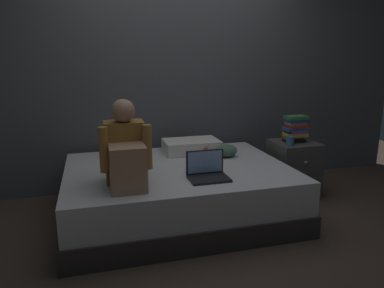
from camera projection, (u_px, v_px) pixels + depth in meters
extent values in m
plane|color=#47382D|center=(209.00, 227.00, 3.13)|extent=(8.00, 8.00, 0.00)
cube|color=#4C4F54|center=(176.00, 65.00, 3.94)|extent=(5.60, 0.10, 2.70)
cube|color=#332D2B|center=(178.00, 206.00, 3.33)|extent=(2.00, 1.50, 0.19)
cube|color=silver|center=(178.00, 181.00, 3.28)|extent=(1.96, 1.46, 0.28)
cube|color=#474442|center=(293.00, 168.00, 3.81)|extent=(0.44, 0.44, 0.58)
sphere|color=gray|center=(306.00, 163.00, 3.57)|extent=(0.04, 0.04, 0.04)
cube|color=olive|center=(125.00, 152.00, 2.82)|extent=(0.30, 0.20, 0.48)
sphere|color=#A87C5E|center=(123.00, 111.00, 2.71)|extent=(0.18, 0.18, 0.18)
cube|color=#A87C5E|center=(128.00, 168.00, 2.63)|extent=(0.26, 0.24, 0.34)
cylinder|color=olive|center=(104.00, 150.00, 2.63)|extent=(0.07, 0.07, 0.34)
cylinder|color=olive|center=(147.00, 147.00, 2.72)|extent=(0.07, 0.07, 0.34)
cube|color=black|center=(209.00, 179.00, 2.89)|extent=(0.32, 0.22, 0.02)
cube|color=black|center=(205.00, 162.00, 2.97)|extent=(0.32, 0.01, 0.20)
cube|color=#8CB2EA|center=(205.00, 162.00, 2.96)|extent=(0.29, 0.00, 0.18)
cube|color=silver|center=(191.00, 146.00, 3.72)|extent=(0.56, 0.36, 0.13)
cube|color=black|center=(294.00, 140.00, 3.74)|extent=(0.21, 0.12, 0.03)
cube|color=brown|center=(293.00, 137.00, 3.74)|extent=(0.19, 0.13, 0.03)
cube|color=gold|center=(295.00, 135.00, 3.72)|extent=(0.22, 0.15, 0.03)
cube|color=#703D84|center=(297.00, 132.00, 3.72)|extent=(0.18, 0.15, 0.02)
cube|color=#284C84|center=(294.00, 129.00, 3.71)|extent=(0.20, 0.15, 0.03)
cube|color=#9E2D28|center=(297.00, 126.00, 3.71)|extent=(0.21, 0.14, 0.03)
cube|color=beige|center=(296.00, 123.00, 3.72)|extent=(0.19, 0.12, 0.03)
cube|color=#284C84|center=(297.00, 120.00, 3.70)|extent=(0.22, 0.13, 0.03)
cube|color=#387042|center=(296.00, 118.00, 3.68)|extent=(0.22, 0.14, 0.03)
cylinder|color=teal|center=(290.00, 141.00, 3.58)|extent=(0.08, 0.08, 0.09)
ellipsoid|color=gray|center=(213.00, 148.00, 3.65)|extent=(0.23, 0.20, 0.13)
ellipsoid|color=#4C6B56|center=(226.00, 151.00, 3.55)|extent=(0.23, 0.19, 0.12)
ellipsoid|color=#8E3D47|center=(208.00, 148.00, 3.65)|extent=(0.21, 0.18, 0.12)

